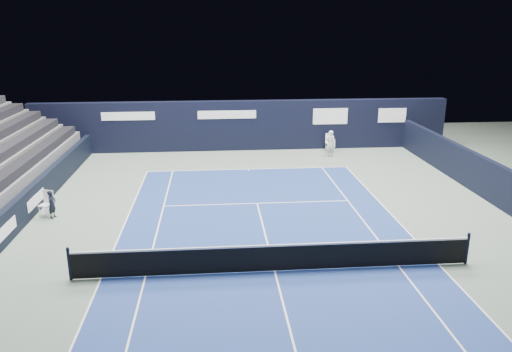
{
  "coord_description": "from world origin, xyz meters",
  "views": [
    {
      "loc": [
        -1.86,
        -14.38,
        7.63
      ],
      "look_at": [
        -0.05,
        6.34,
        1.3
      ],
      "focal_mm": 35.0,
      "sensor_mm": 36.0,
      "label": 1
    }
  ],
  "objects_px": {
    "line_judge_chair": "(47,202)",
    "tennis_net": "(275,257)",
    "tennis_player": "(330,143)",
    "folding_chair_back_b": "(332,145)",
    "folding_chair_back_a": "(329,139)"
  },
  "relations": [
    {
      "from": "folding_chair_back_a",
      "to": "tennis_net",
      "type": "height_order",
      "value": "tennis_net"
    },
    {
      "from": "line_judge_chair",
      "to": "tennis_net",
      "type": "relative_size",
      "value": 0.08
    },
    {
      "from": "tennis_net",
      "to": "tennis_player",
      "type": "bearing_deg",
      "value": 70.31
    },
    {
      "from": "folding_chair_back_a",
      "to": "line_judge_chair",
      "type": "height_order",
      "value": "folding_chair_back_a"
    },
    {
      "from": "line_judge_chair",
      "to": "folding_chair_back_a",
      "type": "bearing_deg",
      "value": 55.08
    },
    {
      "from": "line_judge_chair",
      "to": "tennis_player",
      "type": "xyz_separation_m",
      "value": [
        13.89,
        8.55,
        0.19
      ]
    },
    {
      "from": "tennis_net",
      "to": "folding_chair_back_b",
      "type": "bearing_deg",
      "value": 70.28
    },
    {
      "from": "line_judge_chair",
      "to": "tennis_player",
      "type": "relative_size",
      "value": 0.67
    },
    {
      "from": "folding_chair_back_a",
      "to": "tennis_player",
      "type": "bearing_deg",
      "value": -108.1
    },
    {
      "from": "tennis_net",
      "to": "tennis_player",
      "type": "height_order",
      "value": "tennis_player"
    },
    {
      "from": "folding_chair_back_a",
      "to": "folding_chair_back_b",
      "type": "height_order",
      "value": "folding_chair_back_a"
    },
    {
      "from": "tennis_player",
      "to": "line_judge_chair",
      "type": "bearing_deg",
      "value": -148.39
    },
    {
      "from": "folding_chair_back_b",
      "to": "tennis_net",
      "type": "bearing_deg",
      "value": -96.57
    },
    {
      "from": "folding_chair_back_a",
      "to": "folding_chair_back_b",
      "type": "bearing_deg",
      "value": -95.49
    },
    {
      "from": "folding_chair_back_a",
      "to": "tennis_net",
      "type": "distance_m",
      "value": 16.66
    }
  ]
}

